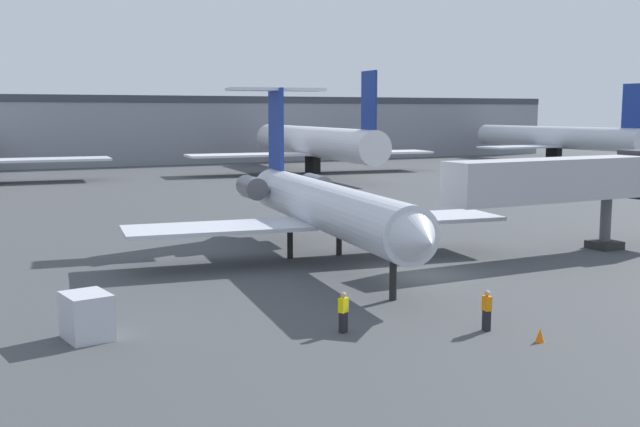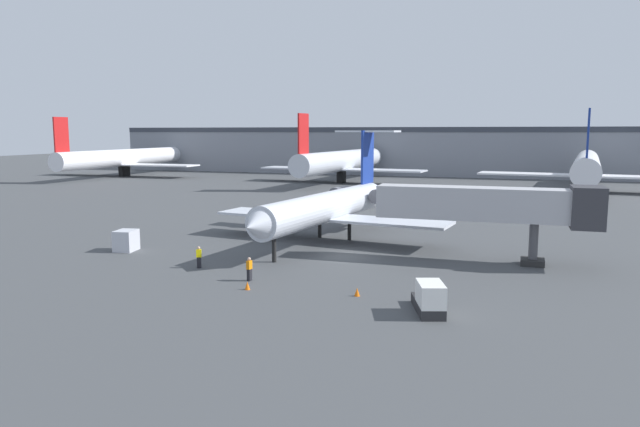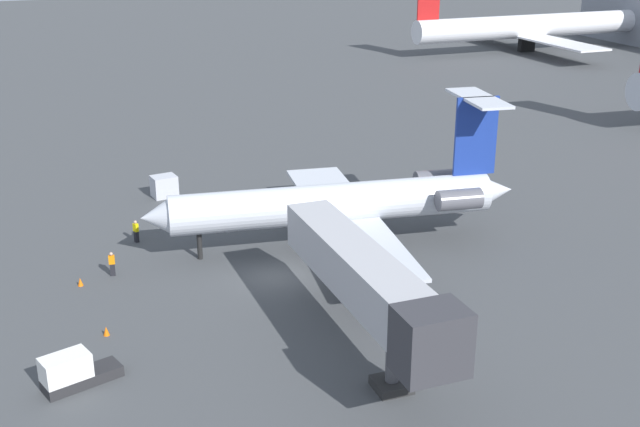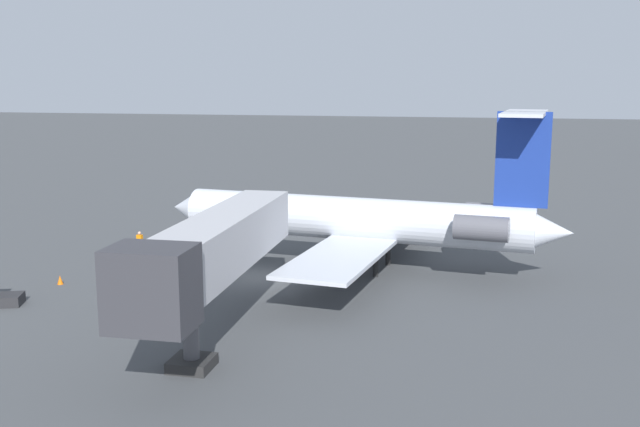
{
  "view_description": "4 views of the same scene",
  "coord_description": "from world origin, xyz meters",
  "px_view_note": "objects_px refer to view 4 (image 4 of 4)",
  "views": [
    {
      "loc": [
        -23.51,
        -34.59,
        8.96
      ],
      "look_at": [
        -5.28,
        2.64,
        3.39
      ],
      "focal_mm": 42.99,
      "sensor_mm": 36.0,
      "label": 1
    },
    {
      "loc": [
        14.01,
        -46.97,
        10.44
      ],
      "look_at": [
        -4.47,
        6.63,
        2.57
      ],
      "focal_mm": 33.18,
      "sensor_mm": 36.0,
      "label": 2
    },
    {
      "loc": [
        46.89,
        -13.92,
        22.78
      ],
      "look_at": [
        -4.69,
        4.91,
        2.25
      ],
      "focal_mm": 45.06,
      "sensor_mm": 36.0,
      "label": 3
    },
    {
      "loc": [
        43.1,
        13.62,
        12.51
      ],
      "look_at": [
        -4.67,
        2.97,
        3.41
      ],
      "focal_mm": 40.85,
      "sensor_mm": 36.0,
      "label": 4
    }
  ],
  "objects_px": {
    "jet_bridge": "(210,252)",
    "ground_crew_marshaller": "(199,229)",
    "ground_crew_loader": "(140,243)",
    "cargo_container_uld": "(277,209)",
    "regional_jet": "(365,218)",
    "traffic_cone_mid": "(60,280)",
    "traffic_cone_near": "(106,252)"
  },
  "relations": [
    {
      "from": "regional_jet",
      "to": "traffic_cone_mid",
      "type": "xyz_separation_m",
      "value": [
        7.7,
        -17.79,
        -3.17
      ]
    },
    {
      "from": "cargo_container_uld",
      "to": "traffic_cone_mid",
      "type": "height_order",
      "value": "cargo_container_uld"
    },
    {
      "from": "traffic_cone_near",
      "to": "traffic_cone_mid",
      "type": "bearing_deg",
      "value": 6.84
    },
    {
      "from": "jet_bridge",
      "to": "traffic_cone_near",
      "type": "relative_size",
      "value": 31.52
    },
    {
      "from": "regional_jet",
      "to": "traffic_cone_mid",
      "type": "distance_m",
      "value": 19.64
    },
    {
      "from": "jet_bridge",
      "to": "ground_crew_marshaller",
      "type": "distance_m",
      "value": 23.97
    },
    {
      "from": "jet_bridge",
      "to": "ground_crew_marshaller",
      "type": "relative_size",
      "value": 10.26
    },
    {
      "from": "ground_crew_marshaller",
      "to": "traffic_cone_near",
      "type": "relative_size",
      "value": 3.07
    },
    {
      "from": "jet_bridge",
      "to": "ground_crew_marshaller",
      "type": "xyz_separation_m",
      "value": [
        -21.72,
        -9.4,
        -3.79
      ]
    },
    {
      "from": "ground_crew_loader",
      "to": "traffic_cone_near",
      "type": "relative_size",
      "value": 3.07
    },
    {
      "from": "ground_crew_loader",
      "to": "cargo_container_uld",
      "type": "relative_size",
      "value": 0.74
    },
    {
      "from": "jet_bridge",
      "to": "traffic_cone_mid",
      "type": "height_order",
      "value": "jet_bridge"
    },
    {
      "from": "jet_bridge",
      "to": "cargo_container_uld",
      "type": "height_order",
      "value": "jet_bridge"
    },
    {
      "from": "regional_jet",
      "to": "ground_crew_loader",
      "type": "relative_size",
      "value": 16.26
    },
    {
      "from": "jet_bridge",
      "to": "ground_crew_marshaller",
      "type": "bearing_deg",
      "value": -156.59
    },
    {
      "from": "regional_jet",
      "to": "ground_crew_marshaller",
      "type": "height_order",
      "value": "regional_jet"
    },
    {
      "from": "ground_crew_marshaller",
      "to": "traffic_cone_mid",
      "type": "distance_m",
      "value": 14.13
    },
    {
      "from": "jet_bridge",
      "to": "traffic_cone_mid",
      "type": "distance_m",
      "value": 15.95
    },
    {
      "from": "jet_bridge",
      "to": "ground_crew_loader",
      "type": "distance_m",
      "value": 20.45
    },
    {
      "from": "cargo_container_uld",
      "to": "traffic_cone_mid",
      "type": "relative_size",
      "value": 4.15
    },
    {
      "from": "traffic_cone_near",
      "to": "ground_crew_marshaller",
      "type": "bearing_deg",
      "value": 144.42
    },
    {
      "from": "cargo_container_uld",
      "to": "traffic_cone_mid",
      "type": "bearing_deg",
      "value": -17.63
    },
    {
      "from": "ground_crew_loader",
      "to": "cargo_container_uld",
      "type": "xyz_separation_m",
      "value": [
        -14.92,
        6.05,
        0.06
      ]
    },
    {
      "from": "regional_jet",
      "to": "ground_crew_loader",
      "type": "height_order",
      "value": "regional_jet"
    },
    {
      "from": "cargo_container_uld",
      "to": "traffic_cone_near",
      "type": "bearing_deg",
      "value": -27.5
    },
    {
      "from": "jet_bridge",
      "to": "traffic_cone_mid",
      "type": "xyz_separation_m",
      "value": [
        -8.08,
        -13.04,
        -4.37
      ]
    },
    {
      "from": "regional_jet",
      "to": "ground_crew_loader",
      "type": "bearing_deg",
      "value": -91.84
    },
    {
      "from": "regional_jet",
      "to": "jet_bridge",
      "type": "relative_size",
      "value": 1.59
    },
    {
      "from": "jet_bridge",
      "to": "traffic_cone_near",
      "type": "bearing_deg",
      "value": -137.9
    },
    {
      "from": "jet_bridge",
      "to": "ground_crew_loader",
      "type": "xyz_separation_m",
      "value": [
        -16.31,
        -11.74,
        -3.79
      ]
    },
    {
      "from": "traffic_cone_mid",
      "to": "traffic_cone_near",
      "type": "bearing_deg",
      "value": -173.16
    },
    {
      "from": "ground_crew_marshaller",
      "to": "cargo_container_uld",
      "type": "distance_m",
      "value": 10.21
    }
  ]
}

